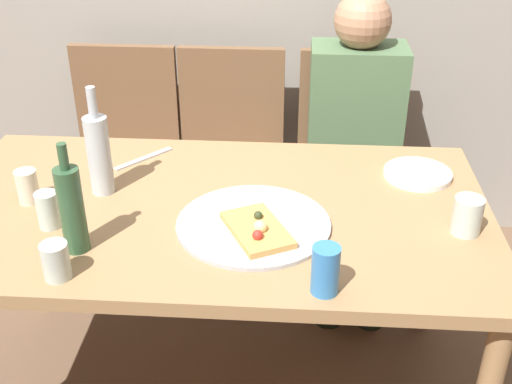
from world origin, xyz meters
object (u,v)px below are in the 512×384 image
(beer_bottle, at_px, (99,153))
(plate_stack, at_px, (418,174))
(wine_glass, at_px, (48,210))
(tumbler_far, at_px, (467,216))
(pizza_tray, at_px, (253,224))
(tumbler_near, at_px, (27,186))
(chair_middle, at_px, (230,147))
(table_knife, at_px, (144,159))
(guest_in_sweater, at_px, (355,138))
(chair_left, at_px, (123,144))
(pizza_slice_last, at_px, (257,229))
(soda_can, at_px, (325,270))
(dining_table, at_px, (213,228))
(wine_bottle, at_px, (72,208))
(short_glass, at_px, (56,261))
(chair_right, at_px, (351,151))

(beer_bottle, bearing_deg, plate_stack, 9.51)
(wine_glass, bearing_deg, tumbler_far, 2.42)
(pizza_tray, relative_size, tumbler_near, 4.26)
(pizza_tray, bearing_deg, plate_stack, 33.33)
(tumbler_far, bearing_deg, beer_bottle, 171.52)
(beer_bottle, bearing_deg, tumbler_far, -8.48)
(wine_glass, relative_size, chair_middle, 0.11)
(table_knife, height_order, guest_in_sweater, guest_in_sweater)
(chair_left, height_order, chair_middle, same)
(pizza_slice_last, xyz_separation_m, wine_glass, (-0.56, 0.01, 0.03))
(tumbler_near, distance_m, soda_can, 0.91)
(tumbler_far, xyz_separation_m, soda_can, (-0.38, -0.28, 0.01))
(soda_can, xyz_separation_m, plate_stack, (0.30, 0.59, -0.05))
(dining_table, xyz_separation_m, guest_in_sweater, (0.46, 0.69, -0.01))
(beer_bottle, relative_size, tumbler_far, 3.17)
(beer_bottle, bearing_deg, pizza_slice_last, -24.29)
(beer_bottle, relative_size, plate_stack, 1.56)
(dining_table, height_order, pizza_slice_last, pizza_slice_last)
(tumbler_near, distance_m, guest_in_sweater, 1.22)
(soda_can, height_order, chair_middle, chair_middle)
(dining_table, relative_size, beer_bottle, 4.85)
(beer_bottle, bearing_deg, chair_middle, 69.43)
(chair_left, bearing_deg, soda_can, 123.63)
(pizza_tray, bearing_deg, tumbler_far, 0.94)
(plate_stack, bearing_deg, wine_glass, -160.93)
(wine_bottle, distance_m, short_glass, 0.14)
(tumbler_near, relative_size, chair_middle, 0.11)
(pizza_slice_last, bearing_deg, plate_stack, 38.18)
(table_knife, height_order, chair_middle, chair_middle)
(dining_table, relative_size, pizza_slice_last, 6.22)
(soda_can, bearing_deg, pizza_slice_last, 128.01)
(chair_middle, relative_size, guest_in_sweater, 0.77)
(beer_bottle, distance_m, short_glass, 0.43)
(chair_left, height_order, guest_in_sweater, guest_in_sweater)
(tumbler_far, height_order, soda_can, soda_can)
(tumbler_near, height_order, chair_right, chair_right)
(beer_bottle, xyz_separation_m, wine_glass, (-0.09, -0.20, -0.08))
(pizza_slice_last, relative_size, chair_left, 0.28)
(guest_in_sweater, bearing_deg, beer_bottle, 38.23)
(pizza_tray, relative_size, chair_middle, 0.47)
(wine_bottle, xyz_separation_m, plate_stack, (0.93, 0.46, -0.11))
(pizza_tray, xyz_separation_m, tumbler_far, (0.57, 0.01, 0.05))
(beer_bottle, height_order, tumbler_near, beer_bottle)
(soda_can, relative_size, guest_in_sweater, 0.10)
(wine_glass, bearing_deg, soda_can, -17.53)
(dining_table, distance_m, soda_can, 0.50)
(tumbler_near, bearing_deg, wine_bottle, -46.79)
(tumbler_far, bearing_deg, wine_bottle, -171.63)
(chair_left, distance_m, chair_middle, 0.45)
(pizza_slice_last, bearing_deg, tumbler_far, 6.30)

